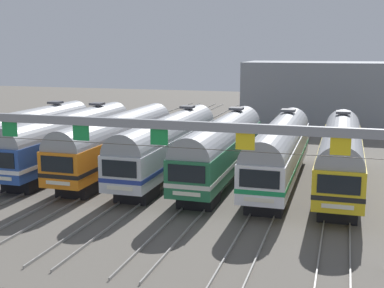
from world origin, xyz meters
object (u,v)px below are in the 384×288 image
(commuter_train_blue, at_px, (70,138))
(commuter_train_maroon, at_px, (24,135))
(commuter_train_yellow, at_px, (341,153))
(catenary_gantry, at_px, (81,136))
(commuter_train_white, at_px, (280,149))
(commuter_train_green, at_px, (222,146))
(commuter_train_silver, at_px, (168,143))
(commuter_train_orange, at_px, (117,140))

(commuter_train_blue, bearing_deg, commuter_train_maroon, 180.00)
(commuter_train_yellow, distance_m, catenary_gantry, 18.85)
(commuter_train_white, distance_m, commuter_train_yellow, 4.29)
(commuter_train_maroon, height_order, commuter_train_yellow, same)
(commuter_train_maroon, relative_size, commuter_train_green, 1.00)
(commuter_train_silver, distance_m, catenary_gantry, 13.78)
(commuter_train_orange, relative_size, commuter_train_white, 1.00)
(commuter_train_green, bearing_deg, commuter_train_maroon, 180.00)
(catenary_gantry, bearing_deg, commuter_train_blue, 122.43)
(commuter_train_blue, height_order, commuter_train_green, same)
(commuter_train_silver, xyz_separation_m, commuter_train_green, (4.29, 0.00, 0.00))
(commuter_train_orange, bearing_deg, commuter_train_blue, 179.94)
(commuter_train_maroon, bearing_deg, commuter_train_silver, 0.00)
(commuter_train_green, relative_size, commuter_train_yellow, 1.00)
(commuter_train_maroon, height_order, commuter_train_orange, commuter_train_maroon)
(catenary_gantry, bearing_deg, commuter_train_maroon, 133.63)
(commuter_train_silver, bearing_deg, commuter_train_yellow, 0.00)
(commuter_train_green, bearing_deg, commuter_train_blue, 180.00)
(commuter_train_maroon, bearing_deg, commuter_train_white, 0.00)
(commuter_train_white, height_order, commuter_train_yellow, same)
(commuter_train_green, height_order, commuter_train_white, same)
(commuter_train_blue, relative_size, commuter_train_white, 1.00)
(commuter_train_orange, height_order, catenary_gantry, catenary_gantry)
(commuter_train_blue, distance_m, commuter_train_white, 17.16)
(commuter_train_yellow, bearing_deg, commuter_train_white, 180.00)
(commuter_train_maroon, height_order, commuter_train_white, same)
(commuter_train_blue, height_order, catenary_gantry, catenary_gantry)
(commuter_train_silver, height_order, commuter_train_yellow, same)
(commuter_train_white, height_order, catenary_gantry, catenary_gantry)
(commuter_train_maroon, xyz_separation_m, catenary_gantry, (12.87, -13.50, 2.76))
(commuter_train_green, bearing_deg, catenary_gantry, -107.63)
(commuter_train_blue, bearing_deg, commuter_train_green, 0.00)
(commuter_train_maroon, height_order, commuter_train_silver, same)
(commuter_train_green, relative_size, catenary_gantry, 0.58)
(commuter_train_silver, xyz_separation_m, commuter_train_white, (8.58, 0.00, 0.00))
(commuter_train_maroon, height_order, commuter_train_blue, same)
(commuter_train_white, bearing_deg, commuter_train_green, 180.00)
(commuter_train_silver, distance_m, commuter_train_green, 4.29)
(commuter_train_silver, xyz_separation_m, catenary_gantry, (0.00, -13.50, 2.76))
(commuter_train_yellow, bearing_deg, commuter_train_green, 180.00)
(catenary_gantry, bearing_deg, commuter_train_yellow, 46.37)
(commuter_train_maroon, xyz_separation_m, commuter_train_green, (17.16, 0.00, 0.00))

